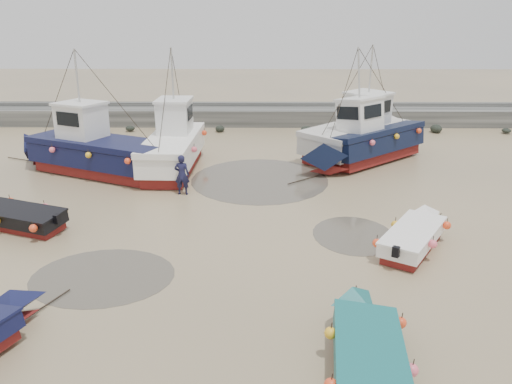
% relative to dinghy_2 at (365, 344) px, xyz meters
% --- Properties ---
extents(ground, '(120.00, 120.00, 0.00)m').
position_rel_dinghy_2_xyz_m(ground, '(-4.42, 4.80, -0.55)').
color(ground, tan).
rests_on(ground, ground).
extents(seawall, '(60.00, 4.92, 1.50)m').
position_rel_dinghy_2_xyz_m(seawall, '(-4.37, 26.79, 0.08)').
color(seawall, slate).
rests_on(seawall, ground).
extents(puddle_a, '(4.59, 4.59, 0.01)m').
position_rel_dinghy_2_xyz_m(puddle_a, '(-7.54, 4.12, -0.55)').
color(puddle_a, '#514B40').
rests_on(puddle_a, ground).
extents(puddle_b, '(3.08, 3.08, 0.01)m').
position_rel_dinghy_2_xyz_m(puddle_b, '(1.04, 7.32, -0.55)').
color(puddle_b, '#514B40').
rests_on(puddle_b, ground).
extents(puddle_d, '(6.89, 6.89, 0.01)m').
position_rel_dinghy_2_xyz_m(puddle_d, '(-2.54, 13.92, -0.55)').
color(puddle_d, '#514B40').
rests_on(puddle_d, ground).
extents(dinghy_2, '(2.40, 5.72, 1.43)m').
position_rel_dinghy_2_xyz_m(dinghy_2, '(0.00, 0.00, 0.00)').
color(dinghy_2, maroon).
rests_on(dinghy_2, ground).
extents(dinghy_3, '(3.77, 5.22, 1.43)m').
position_rel_dinghy_2_xyz_m(dinghy_3, '(3.06, 6.33, -0.00)').
color(dinghy_3, maroon).
rests_on(dinghy_3, ground).
extents(dinghy_4, '(5.50, 2.81, 1.43)m').
position_rel_dinghy_2_xyz_m(dinghy_4, '(-12.02, 7.90, 0.00)').
color(dinghy_4, maroon).
rests_on(dinghy_4, ground).
extents(cabin_boat_0, '(10.29, 6.04, 6.22)m').
position_rel_dinghy_2_xyz_m(cabin_boat_0, '(-11.34, 15.02, 0.77)').
color(cabin_boat_0, maroon).
rests_on(cabin_boat_0, ground).
extents(cabin_boat_1, '(3.06, 10.09, 6.22)m').
position_rel_dinghy_2_xyz_m(cabin_boat_1, '(-7.08, 16.02, 0.79)').
color(cabin_boat_1, maroon).
rests_on(cabin_boat_1, ground).
extents(cabin_boat_2, '(8.34, 7.36, 6.22)m').
position_rel_dinghy_2_xyz_m(cabin_boat_2, '(3.30, 16.84, 0.79)').
color(cabin_boat_2, maroon).
rests_on(cabin_boat_2, ground).
extents(cabin_boat_3, '(8.25, 8.39, 6.22)m').
position_rel_dinghy_2_xyz_m(cabin_boat_3, '(3.39, 18.52, 0.78)').
color(cabin_boat_3, maroon).
rests_on(cabin_boat_3, ground).
extents(person, '(0.72, 0.50, 1.88)m').
position_rel_dinghy_2_xyz_m(person, '(-6.09, 11.75, -0.55)').
color(person, '#171735').
rests_on(person, ground).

